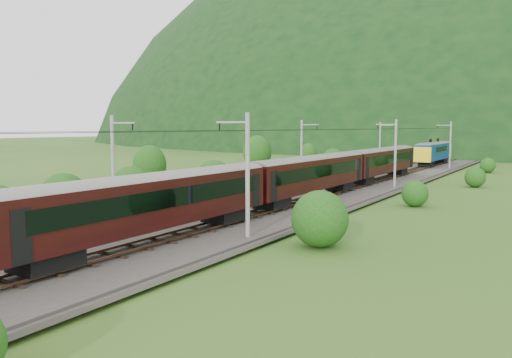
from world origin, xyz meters
The scene contains 14 objects.
ground centered at (0.00, 0.00, 0.00)m, with size 600.00×600.00×0.00m, color #29571B.
railbed centered at (0.00, 10.00, 0.15)m, with size 14.00×220.00×0.30m, color #38332D.
track_left centered at (-2.40, 10.00, 0.37)m, with size 2.40×220.00×0.27m.
track_right centered at (2.40, 10.00, 0.37)m, with size 2.40×220.00×0.27m.
catenary_left centered at (-6.12, 32.00, 4.50)m, with size 2.54×192.28×8.00m.
catenary_right centered at (6.12, 32.00, 4.50)m, with size 2.54×192.28×8.00m.
overhead_wires centered at (0.00, 10.00, 7.10)m, with size 4.83×198.00×0.03m.
mountain_ridge centered at (-120.00, 300.00, 0.00)m, with size 336.00×280.00×132.00m, color black.
train centered at (2.40, 6.01, 3.42)m, with size 2.87×136.37×4.99m.
hazard_post_near centered at (-0.55, 49.67, 0.98)m, with size 0.14×0.14×1.35m, color red.
hazard_post_far centered at (-0.02, 25.08, 0.95)m, with size 0.14×0.14×1.30m, color red.
signal centered at (-3.33, 45.21, 1.68)m, with size 0.26×0.26×2.34m.
vegetation_left centered at (-13.95, 2.61, 2.32)m, with size 13.02×150.90×6.30m.
vegetation_right centered at (11.33, 2.87, 1.32)m, with size 7.04×105.86×3.18m.
Camera 1 is at (23.55, -26.62, 7.39)m, focal length 35.00 mm.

